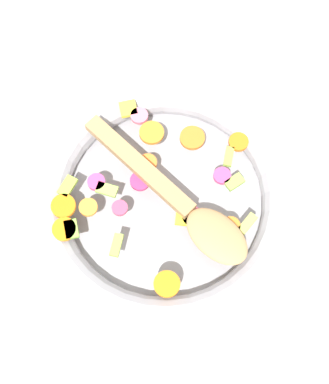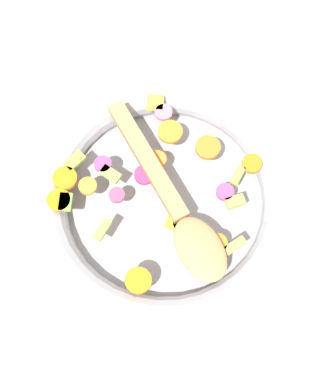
% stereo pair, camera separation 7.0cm
% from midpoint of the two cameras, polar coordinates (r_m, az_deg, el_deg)
% --- Properties ---
extents(ground_plane, '(4.00, 4.00, 0.00)m').
position_cam_midpoint_polar(ground_plane, '(0.75, -2.66, -1.68)').
color(ground_plane, silver).
extents(skillet, '(0.37, 0.37, 0.05)m').
position_cam_midpoint_polar(skillet, '(0.73, -2.73, -1.13)').
color(skillet, gray).
rests_on(skillet, ground_plane).
extents(chopped_vegetables, '(0.27, 0.29, 0.01)m').
position_cam_midpoint_polar(chopped_vegetables, '(0.70, -4.06, -0.18)').
color(chopped_vegetables, orange).
rests_on(chopped_vegetables, skillet).
extents(wooden_spoon, '(0.28, 0.09, 0.01)m').
position_cam_midpoint_polar(wooden_spoon, '(0.68, -1.10, -1.68)').
color(wooden_spoon, '#A87F51').
rests_on(wooden_spoon, chopped_vegetables).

